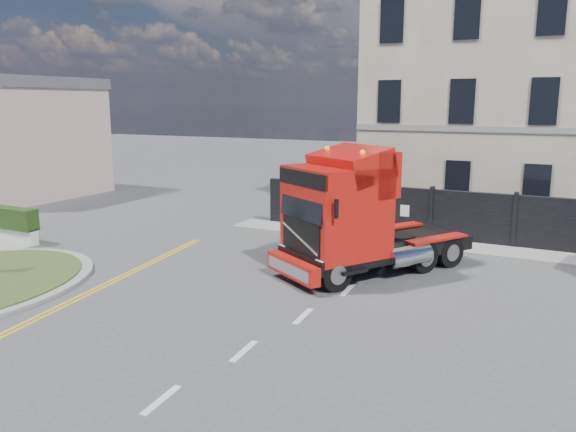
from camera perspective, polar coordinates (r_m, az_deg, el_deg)
The scene contains 6 objects.
ground at distance 15.99m, azimuth -7.54°, elevation -7.84°, with size 120.00×120.00×0.00m, color #424244.
seaside_bldg_pink at distance 35.78m, azimuth -26.62°, elevation 6.65°, with size 8.00×8.00×6.00m, color #D0A4A2.
hoarding_fence at distance 21.95m, azimuth 20.84°, elevation -0.48°, with size 18.80×0.25×2.00m.
georgian_building at distance 29.06m, azimuth 22.04°, elevation 11.67°, with size 12.30×10.30×12.80m.
pavement_far at distance 21.34m, azimuth 18.93°, elevation -3.27°, with size 20.00×1.60×0.12m, color gray.
truck at distance 17.31m, azimuth 6.55°, elevation -0.39°, with size 5.43×6.72×3.85m.
Camera 1 is at (8.56, -12.44, 5.27)m, focal length 35.00 mm.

